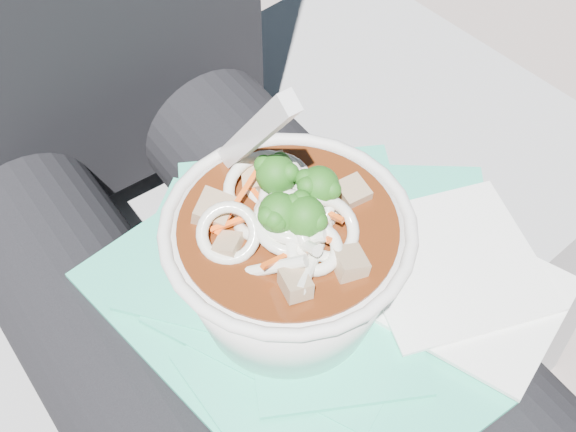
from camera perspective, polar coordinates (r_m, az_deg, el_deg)
stone_ledge at (r=1.01m, az=-6.83°, el=-11.30°), size 1.05×0.61×0.48m
lap at (r=0.68m, az=-2.69°, el=-8.43°), size 0.34×0.48×0.14m
person_body at (r=0.70m, az=-6.90°, el=-2.28°), size 0.34×0.94×1.02m
plastic_bag at (r=0.61m, az=0.82°, el=-5.02°), size 0.33×0.33×0.01m
napkins at (r=0.61m, az=12.44°, el=-4.56°), size 0.16×0.19×0.01m
udon_bowl at (r=0.54m, az=-0.01°, el=-2.79°), size 0.20×0.20×0.21m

